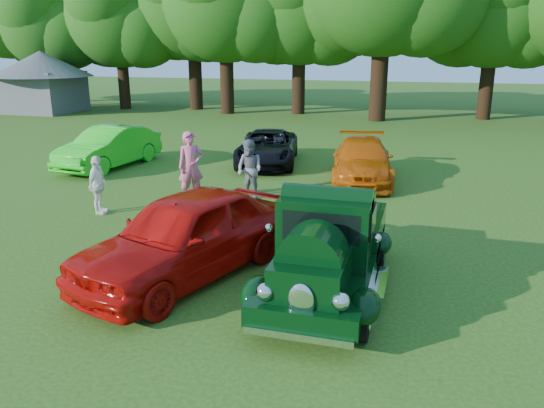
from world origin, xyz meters
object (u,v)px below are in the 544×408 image
(hero_pickup, at_px, (328,249))
(back_car_orange, at_px, (362,160))
(spectator_pink, at_px, (191,166))
(gazebo, at_px, (42,75))
(spectator_grey, at_px, (250,170))
(back_car_black, at_px, (267,148))
(spectator_white, at_px, (98,185))
(back_car_lime, at_px, (109,147))
(red_convertible, at_px, (186,235))

(hero_pickup, relative_size, back_car_orange, 1.01)
(spectator_pink, height_order, gazebo, gazebo)
(back_car_orange, distance_m, spectator_grey, 4.14)
(back_car_black, height_order, spectator_pink, spectator_pink)
(hero_pickup, bearing_deg, gazebo, 136.79)
(hero_pickup, bearing_deg, spectator_white, 156.56)
(back_car_orange, bearing_deg, spectator_grey, -140.22)
(back_car_lime, relative_size, gazebo, 0.68)
(spectator_pink, xyz_separation_m, gazebo, (-17.91, 16.62, 1.43))
(back_car_orange, xyz_separation_m, spectator_grey, (-2.79, -3.05, 0.19))
(spectator_grey, xyz_separation_m, gazebo, (-19.43, 16.03, 1.56))
(back_car_lime, xyz_separation_m, gazebo, (-13.33, 13.50, 1.68))
(hero_pickup, bearing_deg, red_convertible, -177.51)
(red_convertible, bearing_deg, gazebo, 152.49)
(hero_pickup, relative_size, spectator_pink, 2.36)
(spectator_grey, bearing_deg, red_convertible, -60.52)
(spectator_pink, bearing_deg, gazebo, 100.10)
(hero_pickup, bearing_deg, back_car_black, 112.22)
(red_convertible, height_order, back_car_black, red_convertible)
(back_car_black, relative_size, spectator_pink, 2.29)
(back_car_lime, height_order, spectator_grey, spectator_grey)
(back_car_black, bearing_deg, hero_pickup, -78.66)
(back_car_black, xyz_separation_m, gazebo, (-18.61, 11.46, 1.79))
(back_car_orange, bearing_deg, back_car_lime, 175.65)
(back_car_lime, bearing_deg, gazebo, 141.20)
(red_convertible, bearing_deg, back_car_orange, 94.21)
(back_car_lime, height_order, spectator_white, spectator_white)
(back_car_lime, distance_m, back_car_orange, 8.91)
(back_car_black, bearing_deg, back_car_orange, -33.63)
(spectator_pink, xyz_separation_m, spectator_white, (-1.77, -1.82, -0.21))
(spectator_white, bearing_deg, back_car_black, -30.09)
(spectator_white, height_order, gazebo, gazebo)
(back_car_black, xyz_separation_m, spectator_grey, (0.83, -4.56, 0.23))
(back_car_lime, bearing_deg, back_car_black, 27.69)
(back_car_lime, bearing_deg, red_convertible, -43.29)
(red_convertible, distance_m, back_car_black, 9.98)
(back_car_black, distance_m, spectator_pink, 5.21)
(red_convertible, height_order, spectator_grey, spectator_grey)
(back_car_orange, relative_size, spectator_pink, 2.34)
(spectator_grey, bearing_deg, gazebo, 164.43)
(hero_pickup, bearing_deg, back_car_orange, 92.57)
(back_car_lime, height_order, back_car_orange, back_car_lime)
(back_car_black, relative_size, gazebo, 0.69)
(hero_pickup, xyz_separation_m, spectator_grey, (-3.16, 5.21, 0.07))
(hero_pickup, distance_m, red_convertible, 2.65)
(back_car_lime, xyz_separation_m, back_car_black, (5.28, 2.04, -0.10))
(red_convertible, relative_size, gazebo, 0.74)
(hero_pickup, xyz_separation_m, spectator_white, (-6.46, 2.80, -0.02))
(hero_pickup, distance_m, back_car_orange, 8.26)
(red_convertible, xyz_separation_m, spectator_pink, (-2.04, 4.73, 0.17))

